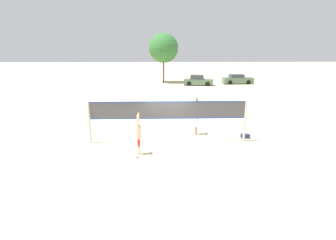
% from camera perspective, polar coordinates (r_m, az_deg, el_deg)
% --- Properties ---
extents(ground_plane, '(200.00, 200.00, 0.00)m').
position_cam_1_polar(ground_plane, '(14.78, 0.00, -4.82)').
color(ground_plane, beige).
extents(volleyball_net, '(8.72, 0.13, 2.34)m').
position_cam_1_polar(volleyball_net, '(14.30, 0.00, 1.45)').
color(volleyball_net, beige).
rests_on(volleyball_net, ground_plane).
extents(player_spiker, '(0.28, 0.70, 2.07)m').
position_cam_1_polar(player_spiker, '(12.82, -6.44, -2.93)').
color(player_spiker, beige).
rests_on(player_spiker, ground_plane).
extents(player_blocker, '(0.28, 0.72, 2.29)m').
position_cam_1_polar(player_blocker, '(15.83, 6.20, 1.03)').
color(player_blocker, '#8C664C').
rests_on(player_blocker, ground_plane).
extents(volleyball, '(0.23, 0.23, 0.23)m').
position_cam_1_polar(volleyball, '(12.77, -6.94, -7.67)').
color(volleyball, white).
rests_on(volleyball, ground_plane).
extents(gear_bag, '(0.49, 0.31, 0.25)m').
position_cam_1_polar(gear_bag, '(16.05, 16.46, -3.37)').
color(gear_bag, navy).
rests_on(gear_bag, ground_plane).
extents(parked_car_near, '(4.61, 1.98, 1.46)m').
position_cam_1_polar(parked_car_near, '(41.68, 14.86, 8.52)').
color(parked_car_near, '#4C6B4C').
rests_on(parked_car_near, ground_plane).
extents(parked_car_mid, '(4.50, 2.56, 1.50)m').
position_cam_1_polar(parked_car_mid, '(38.97, 6.60, 8.50)').
color(parked_car_mid, '#4C6B4C').
rests_on(parked_car_mid, ground_plane).
extents(tree_left_cluster, '(4.55, 4.55, 7.59)m').
position_cam_1_polar(tree_left_cluster, '(41.94, -0.97, 15.40)').
color(tree_left_cluster, '#4C3823').
rests_on(tree_left_cluster, ground_plane).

